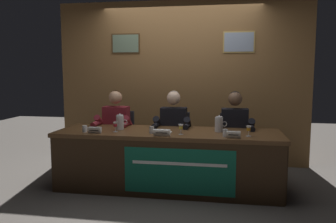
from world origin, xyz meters
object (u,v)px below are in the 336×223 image
object	(u,v)px
nameplate_right	(233,135)
juice_glass_right	(249,129)
panelist_left	(115,126)
nameplate_center	(162,133)
chair_right	(234,146)
document_stack_center	(163,132)
water_cup_left	(85,129)
chair_center	(175,144)
panelist_right	(235,130)
water_cup_right	(225,133)
chair_left	(119,142)
water_pitcher_right_side	(219,124)
panelist_center	(173,128)
juice_glass_left	(115,125)
conference_table	(167,151)
nameplate_left	(95,130)
juice_glass_center	(181,127)
water_pitcher_left_side	(120,122)
water_cup_center	(152,130)

from	to	relation	value
nameplate_right	juice_glass_right	xyz separation A→B (m)	(0.18, 0.14, 0.05)
panelist_left	nameplate_center	xyz separation A→B (m)	(0.82, -0.74, 0.07)
chair_right	document_stack_center	size ratio (longest dim) A/B	4.19
nameplate_center	juice_glass_right	xyz separation A→B (m)	(1.00, 0.15, 0.05)
water_cup_left	chair_center	bearing A→B (deg)	40.27
water_cup_left	panelist_left	bearing A→B (deg)	75.69
panelist_right	water_cup_right	bearing A→B (deg)	-100.89
chair_left	chair_center	bearing A→B (deg)	0.00
water_pitcher_right_side	panelist_center	bearing A→B (deg)	151.44
juice_glass_left	chair_right	distance (m)	1.71
juice_glass_left	nameplate_center	bearing A→B (deg)	-15.65
water_cup_left	nameplate_right	xyz separation A→B (m)	(1.82, -0.07, 0.00)
conference_table	panelist_center	distance (m)	0.56
nameplate_left	panelist_center	xyz separation A→B (m)	(0.86, 0.71, -0.07)
panelist_left	water_cup_right	bearing A→B (deg)	-22.79
water_cup_left	panelist_right	distance (m)	1.96
water_cup_left	juice_glass_center	world-z (taller)	juice_glass_center
water_cup_right	water_pitcher_right_side	size ratio (longest dim) A/B	0.40
nameplate_right	chair_left	bearing A→B (deg)	150.58
water_pitcher_right_side	panelist_left	bearing A→B (deg)	166.80
water_pitcher_left_side	document_stack_center	size ratio (longest dim) A/B	0.98
nameplate_right	chair_center	bearing A→B (deg)	130.94
water_cup_left	document_stack_center	distance (m)	0.97
panelist_left	juice_glass_left	xyz separation A→B (m)	(0.20, -0.57, 0.11)
document_stack_center	panelist_right	bearing A→B (deg)	31.36
water_cup_center	document_stack_center	bearing A→B (deg)	20.86
conference_table	water_cup_left	world-z (taller)	water_cup_left
juice_glass_left	panelist_left	bearing A→B (deg)	109.46
water_cup_center	chair_left	bearing A→B (deg)	130.33
chair_left	juice_glass_center	bearing A→B (deg)	-38.21
water_cup_center	nameplate_center	bearing A→B (deg)	-45.19
water_cup_left	nameplate_center	distance (m)	0.99
juice_glass_center	panelist_left	bearing A→B (deg)	149.28
nameplate_center	water_cup_right	bearing A→B (deg)	7.00
nameplate_left	nameplate_right	world-z (taller)	same
conference_table	panelist_center	size ratio (longest dim) A/B	2.31
water_cup_center	juice_glass_center	bearing A→B (deg)	-3.80
panelist_right	nameplate_right	world-z (taller)	panelist_right
water_pitcher_left_side	juice_glass_center	bearing A→B (deg)	-14.99
chair_right	document_stack_center	bearing A→B (deg)	-140.18
juice_glass_left	panelist_right	world-z (taller)	panelist_right
conference_table	water_pitcher_right_side	bearing A→B (deg)	14.94
conference_table	panelist_right	xyz separation A→B (m)	(0.84, 0.52, 0.21)
panelist_center	juice_glass_center	bearing A→B (deg)	-72.76
nameplate_center	water_cup_right	size ratio (longest dim) A/B	2.29
panelist_left	conference_table	bearing A→B (deg)	-31.37
chair_left	chair_right	bearing A→B (deg)	0.00
water_cup_left	juice_glass_left	bearing A→B (deg)	13.02
chair_left	juice_glass_left	distance (m)	0.89
panelist_right	juice_glass_left	bearing A→B (deg)	-158.95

